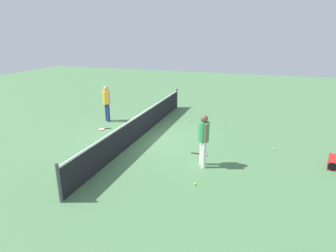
% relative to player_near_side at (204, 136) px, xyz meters
% --- Properties ---
extents(ground_plane, '(40.00, 40.00, 0.00)m').
position_rel_player_near_side_xyz_m(ground_plane, '(1.86, 2.95, -1.01)').
color(ground_plane, '#4C7A4C').
extents(court_net, '(10.09, 0.09, 1.07)m').
position_rel_player_near_side_xyz_m(court_net, '(1.86, 2.95, -0.51)').
color(court_net, '#4C4C51').
rests_on(court_net, ground_plane).
extents(player_near_side, '(0.49, 0.47, 1.70)m').
position_rel_player_near_side_xyz_m(player_near_side, '(0.00, 0.00, 0.00)').
color(player_near_side, white).
rests_on(player_near_side, ground_plane).
extents(player_far_side, '(0.48, 0.48, 1.70)m').
position_rel_player_near_side_xyz_m(player_far_side, '(3.32, 5.31, 0.00)').
color(player_far_side, navy).
rests_on(player_far_side, ground_plane).
extents(tennis_racket_near_player, '(0.32, 0.59, 0.03)m').
position_rel_player_near_side_xyz_m(tennis_racket_near_player, '(0.88, 0.19, -1.00)').
color(tennis_racket_near_player, red).
rests_on(tennis_racket_near_player, ground_plane).
extents(tennis_racket_far_player, '(0.49, 0.57, 0.03)m').
position_rel_player_near_side_xyz_m(tennis_racket_far_player, '(2.15, 4.94, -1.00)').
color(tennis_racket_far_player, red).
rests_on(tennis_racket_far_player, ground_plane).
extents(tennis_ball_near_player, '(0.07, 0.07, 0.07)m').
position_rel_player_near_side_xyz_m(tennis_ball_near_player, '(4.67, 1.60, -0.98)').
color(tennis_ball_near_player, '#C6E033').
rests_on(tennis_ball_near_player, ground_plane).
extents(tennis_ball_by_net, '(0.07, 0.07, 0.07)m').
position_rel_player_near_side_xyz_m(tennis_ball_by_net, '(5.03, 0.05, -0.98)').
color(tennis_ball_by_net, '#C6E033').
rests_on(tennis_ball_by_net, ground_plane).
extents(tennis_ball_midcourt, '(0.07, 0.07, 0.07)m').
position_rel_player_near_side_xyz_m(tennis_ball_midcourt, '(2.09, -2.19, -0.98)').
color(tennis_ball_midcourt, '#C6E033').
rests_on(tennis_ball_midcourt, ground_plane).
extents(tennis_ball_baseline, '(0.07, 0.07, 0.07)m').
position_rel_player_near_side_xyz_m(tennis_ball_baseline, '(-1.25, -0.06, -0.98)').
color(tennis_ball_baseline, '#C6E033').
rests_on(tennis_ball_baseline, ground_plane).
extents(equipment_bag, '(0.84, 0.44, 0.28)m').
position_rel_player_near_side_xyz_m(equipment_bag, '(1.27, -3.93, -0.87)').
color(equipment_bag, '#B21E1E').
rests_on(equipment_bag, ground_plane).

